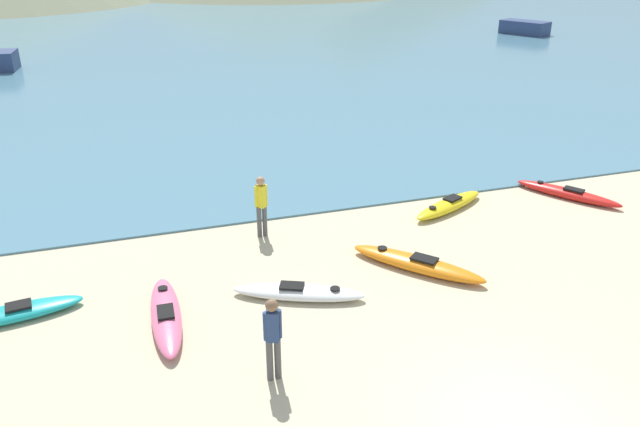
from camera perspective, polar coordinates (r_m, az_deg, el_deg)
ground_plane at (r=11.80m, az=17.62°, el=-18.03°), size 400.00×400.00×0.00m
bay_water at (r=52.22m, az=-11.93°, el=15.23°), size 160.00×70.00×0.06m
kayak_on_sand_0 at (r=21.41m, az=21.72°, el=1.73°), size 2.27×3.14×0.36m
kayak_on_sand_1 at (r=14.09m, az=-13.91°, el=-9.00°), size 0.73×3.21×0.38m
kayak_on_sand_2 at (r=19.42m, az=11.72°, el=0.78°), size 3.03×1.87×0.37m
kayak_on_sand_3 at (r=15.86m, az=8.88°, el=-4.53°), size 2.85×3.15×0.38m
kayak_on_sand_4 at (r=14.53m, az=-1.98°, el=-7.21°), size 3.09×1.85×0.34m
kayak_on_sand_5 at (r=15.35m, az=-26.31°, el=-8.17°), size 3.02×1.11×0.32m
person_near_foreground at (r=11.69m, az=-4.33°, el=-10.97°), size 0.35×0.27×1.74m
person_near_waterline at (r=17.09m, az=-5.39°, el=1.00°), size 0.36×0.32×1.77m
moored_boat_1 at (r=56.77m, az=18.20°, el=15.85°), size 3.39×4.21×1.08m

